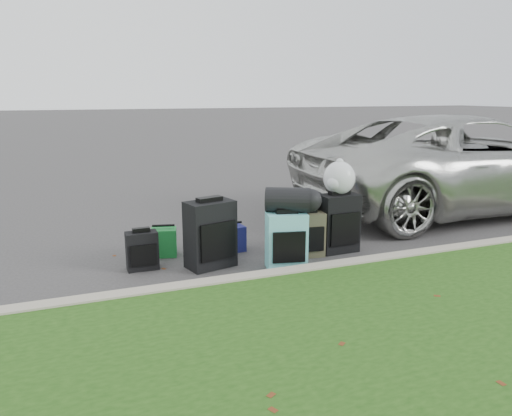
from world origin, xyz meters
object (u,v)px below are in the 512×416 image
object	(u,v)px
tote_green	(164,242)
tote_navy	(232,238)
suv	(464,163)
suitcase_olive	(307,234)
suitcase_teal	(286,241)
suitcase_large_black_left	(210,234)
suitcase_large_black_right	(338,223)
suitcase_small_black	(142,251)

from	to	relation	value
tote_green	tote_navy	world-z (taller)	tote_green
suv	tote_green	bearing A→B (deg)	98.75
suitcase_olive	suitcase_teal	distance (m)	0.53
suitcase_teal	suv	bearing A→B (deg)	34.19
suitcase_large_black_left	suitcase_teal	bearing A→B (deg)	-37.94
suv	suitcase_large_black_right	distance (m)	3.52
suitcase_large_black_left	suitcase_large_black_right	distance (m)	1.67
tote_green	suitcase_small_black	bearing A→B (deg)	-115.17
suitcase_teal	tote_navy	distance (m)	0.92
suitcase_large_black_right	suitcase_small_black	bearing A→B (deg)	172.78
suitcase_teal	tote_green	world-z (taller)	suitcase_teal
suv	suitcase_small_black	distance (m)	5.79
suitcase_small_black	suitcase_teal	world-z (taller)	suitcase_teal
suitcase_large_black_right	tote_navy	distance (m)	1.36
suitcase_large_black_right	suitcase_olive	bearing A→B (deg)	-179.27
suitcase_teal	tote_green	xyz separation A→B (m)	(-1.22, 0.96, -0.15)
suitcase_small_black	tote_navy	bearing A→B (deg)	13.48
suitcase_small_black	suitcase_large_black_left	world-z (taller)	suitcase_large_black_left
suv	suitcase_large_black_left	size ratio (longest dim) A/B	7.51
suitcase_small_black	suitcase_teal	distance (m)	1.65
suitcase_small_black	tote_navy	size ratio (longest dim) A/B	1.35
suv	suitcase_teal	size ratio (longest dim) A/B	9.03
suitcase_teal	tote_green	size ratio (longest dim) A/B	1.88
suitcase_olive	suitcase_small_black	bearing A→B (deg)	-179.18
suitcase_large_black_left	suitcase_olive	xyz separation A→B (m)	(1.22, -0.05, -0.11)
suitcase_teal	tote_green	distance (m)	1.56
suitcase_olive	suitcase_large_black_right	size ratio (longest dim) A/B	0.74
suitcase_teal	suitcase_large_black_right	bearing A→B (deg)	32.97
suitcase_olive	tote_green	bearing A→B (deg)	166.46
tote_green	tote_navy	distance (m)	0.85
suitcase_olive	suitcase_teal	bearing A→B (deg)	-136.42
suitcase_teal	tote_navy	size ratio (longest dim) A/B	1.99
suv	suitcase_olive	bearing A→B (deg)	111.33
suitcase_olive	tote_green	size ratio (longest dim) A/B	1.59
suitcase_small_black	suv	bearing A→B (deg)	11.06
suitcase_large_black_right	tote_green	xyz separation A→B (m)	(-2.09, 0.63, -0.20)
suitcase_large_black_left	suitcase_olive	bearing A→B (deg)	-16.38
tote_green	suitcase_olive	bearing A→B (deg)	-7.47
suv	suitcase_olive	distance (m)	3.95
suv	suitcase_small_black	bearing A→B (deg)	102.31
suitcase_teal	suitcase_large_black_right	distance (m)	0.93
suitcase_olive	tote_navy	bearing A→B (deg)	154.94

